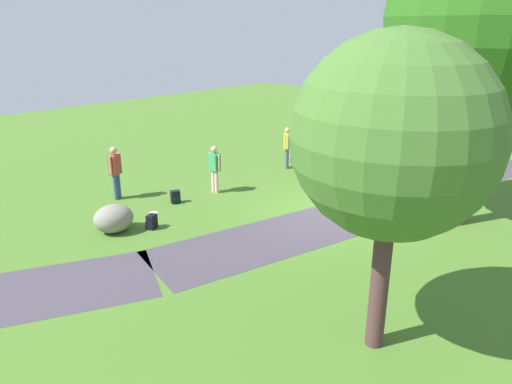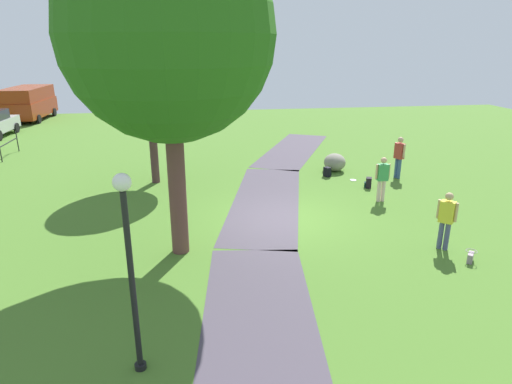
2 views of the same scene
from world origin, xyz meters
name	(u,v)px [view 1 (image 1 of 2)]	position (x,y,z in m)	size (l,w,h in m)	color
ground_plane	(327,212)	(0.00, 0.00, 0.00)	(48.00, 48.00, 0.00)	#477127
footpath_segment_near	(460,178)	(-6.03, 1.64, 0.00)	(8.22, 3.22, 0.01)	#443C47
footpath_segment_mid	(294,232)	(1.82, 0.20, 0.00)	(8.31, 4.15, 0.01)	#443C47
large_shade_tree	(487,18)	(-1.82, 3.13, 5.44)	(4.97, 4.97, 7.95)	brown
young_tree_near_path	(394,138)	(4.57, 4.19, 3.68)	(3.16, 3.16, 5.27)	#4D3033
lawn_boulder	(113,218)	(5.13, -3.38, 0.38)	(1.21, 1.10, 0.75)	gray
woman_with_handbag	(287,145)	(-2.72, -3.84, 0.92)	(0.42, 0.42, 1.60)	#474C73
man_near_boulder	(115,169)	(3.68, -5.58, 0.99)	(0.48, 0.36, 1.71)	#355079
passerby_on_path	(215,166)	(1.13, -3.75, 0.91)	(0.24, 0.52, 1.58)	beige
handbag_on_grass	(294,159)	(-3.52, -4.15, 0.14)	(0.38, 0.38, 0.31)	gray
backpack_by_boulder	(152,222)	(4.32, -2.81, 0.19)	(0.34, 0.33, 0.40)	black
spare_backpack_on_lawn	(175,197)	(2.65, -3.92, 0.19)	(0.33, 0.33, 0.40)	black
frisbee_on_grass	(154,213)	(3.64, -3.69, 0.01)	(0.25, 0.25, 0.02)	white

